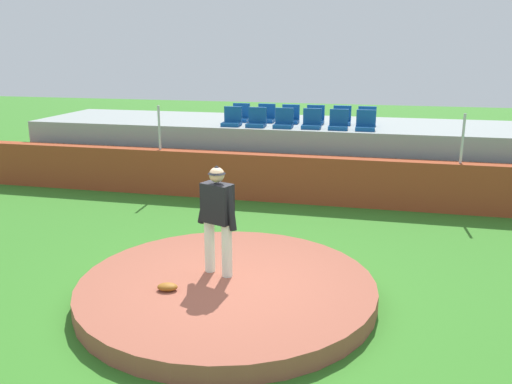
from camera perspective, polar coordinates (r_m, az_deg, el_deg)
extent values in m
plane|color=#327522|center=(8.37, -3.11, -11.19)|extent=(60.00, 60.00, 0.00)
cylinder|color=#98503D|center=(8.31, -3.12, -10.33)|extent=(4.53, 4.53, 0.28)
cylinder|color=silver|center=(8.45, -4.98, -5.77)|extent=(0.16, 0.16, 0.85)
cylinder|color=silver|center=(8.25, -3.13, -6.26)|extent=(0.16, 0.16, 0.85)
cube|color=black|center=(8.12, -4.16, -1.20)|extent=(0.54, 0.41, 0.61)
cylinder|color=black|center=(8.28, -5.52, -1.15)|extent=(0.29, 0.20, 0.69)
cylinder|color=black|center=(7.98, -2.74, -1.74)|extent=(0.23, 0.17, 0.69)
sphere|color=tan|center=(8.00, -4.22, 1.84)|extent=(0.23, 0.23, 0.23)
cone|color=black|center=(7.99, -4.23, 2.41)|extent=(0.35, 0.35, 0.13)
sphere|color=white|center=(9.00, -3.26, -7.06)|extent=(0.07, 0.07, 0.07)
ellipsoid|color=#915418|center=(8.02, -9.45, -9.98)|extent=(0.33, 0.25, 0.11)
cube|color=#9A3E21|center=(13.23, 3.59, 1.45)|extent=(17.83, 0.40, 1.17)
cylinder|color=silver|center=(13.98, -10.31, 6.78)|extent=(0.06, 0.06, 1.13)
cylinder|color=silver|center=(12.95, 21.23, 5.35)|extent=(0.06, 0.06, 1.13)
cube|color=gray|center=(15.27, 5.02, 4.29)|extent=(15.28, 3.30, 1.70)
cube|color=#104A8F|center=(14.34, -2.65, 7.27)|extent=(0.48, 0.44, 0.10)
cube|color=#104A8F|center=(14.48, -2.46, 8.34)|extent=(0.48, 0.08, 0.40)
cube|color=#104A8F|center=(14.14, 0.00, 7.17)|extent=(0.48, 0.44, 0.10)
cube|color=#104A8F|center=(14.28, 0.17, 8.26)|extent=(0.48, 0.08, 0.40)
cube|color=#104A8F|center=(14.00, 2.92, 7.07)|extent=(0.48, 0.44, 0.10)
cube|color=#104A8F|center=(14.14, 3.07, 8.17)|extent=(0.48, 0.08, 0.40)
cube|color=#104A8F|center=(13.93, 5.93, 6.97)|extent=(0.48, 0.44, 0.10)
cube|color=#104A8F|center=(14.08, 6.06, 8.08)|extent=(0.48, 0.08, 0.40)
cube|color=#104A8F|center=(13.84, 8.77, 6.82)|extent=(0.48, 0.44, 0.10)
cube|color=#104A8F|center=(13.99, 8.87, 7.94)|extent=(0.48, 0.08, 0.40)
cube|color=#104A8F|center=(13.81, 11.59, 6.67)|extent=(0.48, 0.44, 0.10)
cube|color=#104A8F|center=(13.95, 11.68, 7.79)|extent=(0.48, 0.08, 0.40)
cube|color=#104A8F|center=(15.20, -1.73, 7.72)|extent=(0.48, 0.44, 0.10)
cube|color=#104A8F|center=(15.34, -1.56, 8.73)|extent=(0.48, 0.08, 0.40)
cube|color=#104A8F|center=(15.05, 1.02, 7.65)|extent=(0.48, 0.44, 0.10)
cube|color=#104A8F|center=(15.20, 1.17, 8.67)|extent=(0.48, 0.08, 0.40)
cube|color=#104A8F|center=(14.86, 3.62, 7.53)|extent=(0.48, 0.44, 0.10)
cube|color=#104A8F|center=(15.01, 3.76, 8.56)|extent=(0.48, 0.08, 0.40)
cube|color=#104A8F|center=(14.79, 6.29, 7.43)|extent=(0.48, 0.44, 0.10)
cube|color=#104A8F|center=(14.94, 6.41, 8.47)|extent=(0.48, 0.08, 0.40)
cube|color=#104A8F|center=(14.73, 9.12, 7.30)|extent=(0.48, 0.44, 0.10)
cube|color=#104A8F|center=(14.88, 9.21, 8.35)|extent=(0.48, 0.08, 0.40)
cube|color=#104A8F|center=(14.66, 11.73, 7.14)|extent=(0.48, 0.44, 0.10)
cube|color=#104A8F|center=(14.81, 11.80, 8.19)|extent=(0.48, 0.08, 0.40)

